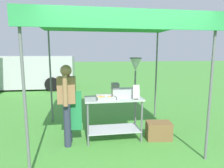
# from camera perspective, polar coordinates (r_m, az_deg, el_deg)

# --- Properties ---
(ground_plane) EXTENTS (70.00, 70.00, 0.00)m
(ground_plane) POSITION_cam_1_polar(r_m,az_deg,el_deg) (9.01, -4.25, -2.68)
(ground_plane) COLOR #478E38
(stall_canopy) EXTENTS (3.11, 2.57, 2.45)m
(stall_canopy) POSITION_cam_1_polar(r_m,az_deg,el_deg) (4.05, 0.23, 16.73)
(stall_canopy) COLOR slate
(stall_canopy) RESTS_ON ground
(donut_cart) EXTENTS (1.19, 0.57, 0.91)m
(donut_cart) POSITION_cam_1_polar(r_m,az_deg,el_deg) (4.09, 0.44, -7.68)
(donut_cart) COLOR #B7B7BC
(donut_cart) RESTS_ON ground
(donut_tray) EXTENTS (0.39, 0.33, 0.07)m
(donut_tray) POSITION_cam_1_polar(r_m,az_deg,el_deg) (3.91, -1.91, -4.16)
(donut_tray) COLOR #B7B7BC
(donut_tray) RESTS_ON donut_cart
(donut_fryer) EXTENTS (0.62, 0.28, 0.83)m
(donut_fryer) POSITION_cam_1_polar(r_m,az_deg,el_deg) (4.06, 4.67, 0.31)
(donut_fryer) COLOR #B7B7BC
(donut_fryer) RESTS_ON donut_cart
(menu_sign) EXTENTS (0.13, 0.05, 0.29)m
(menu_sign) POSITION_cam_1_polar(r_m,az_deg,el_deg) (3.89, 7.15, -2.66)
(menu_sign) COLOR black
(menu_sign) RESTS_ON donut_cart
(vendor) EXTENTS (0.46, 0.53, 1.61)m
(vendor) POSITION_cam_1_polar(r_m,az_deg,el_deg) (3.91, -13.06, -4.83)
(vendor) COLOR #2D3347
(vendor) RESTS_ON ground
(supply_crate) EXTENTS (0.56, 0.38, 0.38)m
(supply_crate) POSITION_cam_1_polar(r_m,az_deg,el_deg) (4.37, 13.64, -13.23)
(supply_crate) COLOR brown
(supply_crate) RESTS_ON ground
(van_silver) EXTENTS (5.32, 2.20, 1.69)m
(van_silver) POSITION_cam_1_polar(r_m,az_deg,el_deg) (11.09, -24.91, 3.29)
(van_silver) COLOR #BCBCC1
(van_silver) RESTS_ON ground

